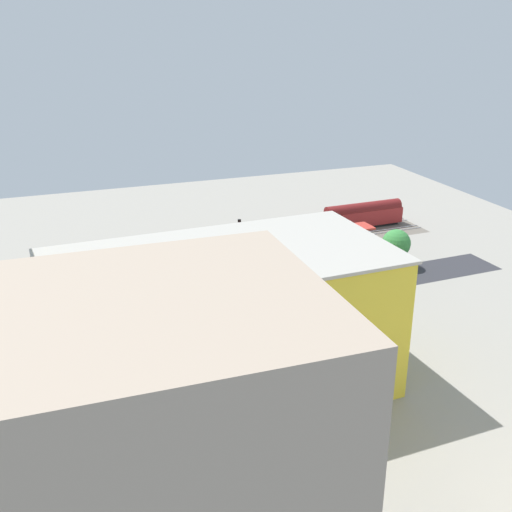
{
  "coord_description": "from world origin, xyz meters",
  "views": [
    {
      "loc": [
        33.03,
        93.14,
        44.48
      ],
      "look_at": [
        -0.34,
        2.84,
        7.1
      ],
      "focal_mm": 43.03,
      "sensor_mm": 36.0,
      "label": 1
    }
  ],
  "objects_px": {
    "parked_car_1": "(309,298)",
    "box_truck_0": "(256,312)",
    "street_tree_3": "(131,280)",
    "parked_car_2": "(267,305)",
    "locomotive": "(269,231)",
    "passenger_coach": "(363,215)",
    "parked_car_6": "(57,340)",
    "street_tree_5": "(114,284)",
    "parked_car_0": "(358,292)",
    "street_tree_2": "(305,252)",
    "construction_building": "(222,326)",
    "street_tree_4": "(396,244)",
    "parked_car_4": "(169,320)",
    "box_truck_1": "(143,336)",
    "box_truck_2": "(145,332)",
    "platform_canopy_near": "(250,242)",
    "traffic_light": "(299,261)",
    "platform_canopy_far": "(226,235)",
    "street_tree_0": "(106,283)",
    "street_tree_1": "(270,260)",
    "parked_car_3": "(219,315)",
    "parked_car_5": "(115,330)"
  },
  "relations": [
    {
      "from": "locomotive",
      "to": "passenger_coach",
      "type": "distance_m",
      "value": 22.75
    },
    {
      "from": "box_truck_0",
      "to": "street_tree_0",
      "type": "bearing_deg",
      "value": -27.48
    },
    {
      "from": "parked_car_1",
      "to": "box_truck_0",
      "type": "xyz_separation_m",
      "value": [
        10.85,
        3.69,
        1.02
      ]
    },
    {
      "from": "locomotive",
      "to": "parked_car_0",
      "type": "xyz_separation_m",
      "value": [
        -3.56,
        32.48,
        -1.07
      ]
    },
    {
      "from": "platform_canopy_far",
      "to": "parked_car_1",
      "type": "distance_m",
      "value": 28.07
    },
    {
      "from": "street_tree_0",
      "to": "parked_car_5",
      "type": "bearing_deg",
      "value": 89.47
    },
    {
      "from": "platform_canopy_far",
      "to": "box_truck_1",
      "type": "distance_m",
      "value": 39.78
    },
    {
      "from": "parked_car_6",
      "to": "box_truck_0",
      "type": "relative_size",
      "value": 0.48
    },
    {
      "from": "parked_car_2",
      "to": "platform_canopy_far",
      "type": "bearing_deg",
      "value": -93.68
    },
    {
      "from": "parked_car_1",
      "to": "box_truck_2",
      "type": "xyz_separation_m",
      "value": [
        28.28,
        3.93,
        0.93
      ]
    },
    {
      "from": "platform_canopy_far",
      "to": "street_tree_0",
      "type": "bearing_deg",
      "value": 37.0
    },
    {
      "from": "box_truck_1",
      "to": "parked_car_0",
      "type": "bearing_deg",
      "value": -173.47
    },
    {
      "from": "parked_car_6",
      "to": "street_tree_4",
      "type": "xyz_separation_m",
      "value": [
        -62.79,
        -9.35,
        3.85
      ]
    },
    {
      "from": "box_truck_1",
      "to": "street_tree_3",
      "type": "bearing_deg",
      "value": -93.45
    },
    {
      "from": "parked_car_1",
      "to": "street_tree_5",
      "type": "relative_size",
      "value": 0.6
    },
    {
      "from": "street_tree_3",
      "to": "parked_car_2",
      "type": "bearing_deg",
      "value": 157.94
    },
    {
      "from": "street_tree_5",
      "to": "traffic_light",
      "type": "distance_m",
      "value": 32.37
    },
    {
      "from": "parked_car_0",
      "to": "parked_car_2",
      "type": "xyz_separation_m",
      "value": [
        16.42,
        -0.87,
        -0.08
      ]
    },
    {
      "from": "parked_car_0",
      "to": "parked_car_4",
      "type": "xyz_separation_m",
      "value": [
        32.65,
        -0.94,
        0.01
      ]
    },
    {
      "from": "platform_canopy_far",
      "to": "construction_building",
      "type": "xyz_separation_m",
      "value": [
        15.42,
        46.91,
        5.28
      ]
    },
    {
      "from": "passenger_coach",
      "to": "street_tree_3",
      "type": "xyz_separation_m",
      "value": [
        56.07,
        23.3,
        1.78
      ]
    },
    {
      "from": "box_truck_1",
      "to": "passenger_coach",
      "type": "bearing_deg",
      "value": -147.1
    },
    {
      "from": "parked_car_6",
      "to": "street_tree_5",
      "type": "relative_size",
      "value": 0.6
    },
    {
      "from": "parked_car_0",
      "to": "street_tree_5",
      "type": "relative_size",
      "value": 0.55
    },
    {
      "from": "parked_car_4",
      "to": "street_tree_1",
      "type": "relative_size",
      "value": 0.54
    },
    {
      "from": "box_truck_1",
      "to": "street_tree_3",
      "type": "height_order",
      "value": "street_tree_3"
    },
    {
      "from": "parked_car_3",
      "to": "box_truck_2",
      "type": "relative_size",
      "value": 0.56
    },
    {
      "from": "box_truck_1",
      "to": "parked_car_2",
      "type": "bearing_deg",
      "value": -166.31
    },
    {
      "from": "construction_building",
      "to": "box_truck_2",
      "type": "bearing_deg",
      "value": -67.73
    },
    {
      "from": "parked_car_0",
      "to": "box_truck_2",
      "type": "height_order",
      "value": "box_truck_2"
    },
    {
      "from": "parked_car_2",
      "to": "street_tree_5",
      "type": "relative_size",
      "value": 0.54
    },
    {
      "from": "parked_car_2",
      "to": "construction_building",
      "type": "xyz_separation_m",
      "value": [
        13.67,
        19.75,
        8.31
      ]
    },
    {
      "from": "parked_car_1",
      "to": "street_tree_3",
      "type": "relative_size",
      "value": 0.61
    },
    {
      "from": "locomotive",
      "to": "parked_car_0",
      "type": "relative_size",
      "value": 3.9
    },
    {
      "from": "box_truck_1",
      "to": "box_truck_2",
      "type": "relative_size",
      "value": 1.04
    },
    {
      "from": "construction_building",
      "to": "street_tree_5",
      "type": "height_order",
      "value": "construction_building"
    },
    {
      "from": "parked_car_5",
      "to": "parked_car_6",
      "type": "xyz_separation_m",
      "value": [
        8.28,
        0.09,
        -0.04
      ]
    },
    {
      "from": "street_tree_0",
      "to": "locomotive",
      "type": "bearing_deg",
      "value": -147.02
    },
    {
      "from": "street_tree_2",
      "to": "street_tree_5",
      "type": "bearing_deg",
      "value": 1.75
    },
    {
      "from": "platform_canopy_near",
      "to": "passenger_coach",
      "type": "relative_size",
      "value": 2.77
    },
    {
      "from": "street_tree_2",
      "to": "parked_car_3",
      "type": "bearing_deg",
      "value": 26.57
    },
    {
      "from": "platform_canopy_near",
      "to": "traffic_light",
      "type": "xyz_separation_m",
      "value": [
        -4.75,
        12.49,
        0.05
      ]
    },
    {
      "from": "parked_car_1",
      "to": "street_tree_1",
      "type": "bearing_deg",
      "value": -65.07
    },
    {
      "from": "street_tree_2",
      "to": "street_tree_0",
      "type": "bearing_deg",
      "value": 2.55
    },
    {
      "from": "parked_car_4",
      "to": "street_tree_5",
      "type": "height_order",
      "value": "street_tree_5"
    },
    {
      "from": "parked_car_0",
      "to": "parked_car_3",
      "type": "relative_size",
      "value": 0.91
    },
    {
      "from": "box_truck_2",
      "to": "street_tree_2",
      "type": "height_order",
      "value": "street_tree_2"
    },
    {
      "from": "parked_car_6",
      "to": "street_tree_2",
      "type": "distance_m",
      "value": 44.84
    },
    {
      "from": "platform_canopy_near",
      "to": "parked_car_1",
      "type": "bearing_deg",
      "value": 99.29
    },
    {
      "from": "construction_building",
      "to": "street_tree_1",
      "type": "xyz_separation_m",
      "value": [
        -17.38,
        -27.91,
        -3.94
      ]
    }
  ]
}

